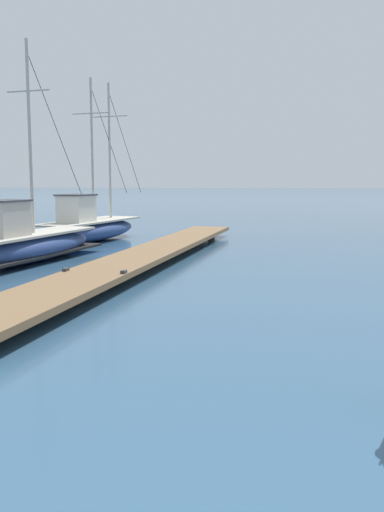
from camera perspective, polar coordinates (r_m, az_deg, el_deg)
The scene contains 3 objects.
floating_dock at distance 18.68m, azimuth -4.64°, elevation 0.14°, with size 3.73×21.44×0.53m.
fishing_boat_1 at distance 26.29m, azimuth -10.37°, elevation 2.89°, with size 3.65×9.05×7.39m.
fishing_boat_2 at distance 19.98m, azimuth -16.38°, elevation 1.11°, with size 3.10×7.52×7.45m.
Camera 1 is at (-0.26, -0.83, 2.80)m, focal length 39.75 mm.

